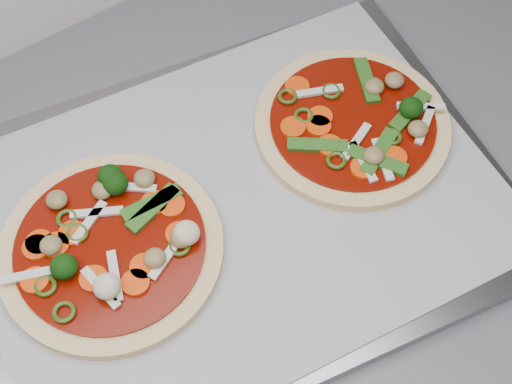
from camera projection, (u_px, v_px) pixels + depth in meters
base_cabinet at (268, 340)px, 1.11m from camera, size 3.60×0.60×0.86m
countertop at (274, 187)px, 0.72m from camera, size 3.60×0.60×0.04m
baking_tray at (237, 207)px, 0.68m from camera, size 0.56×0.46×0.02m
parchment at (236, 202)px, 0.67m from camera, size 0.52×0.41×0.00m
pizza_left at (111, 245)px, 0.63m from camera, size 0.25×0.25×0.03m
pizza_right at (355, 124)px, 0.71m from camera, size 0.26×0.26×0.03m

